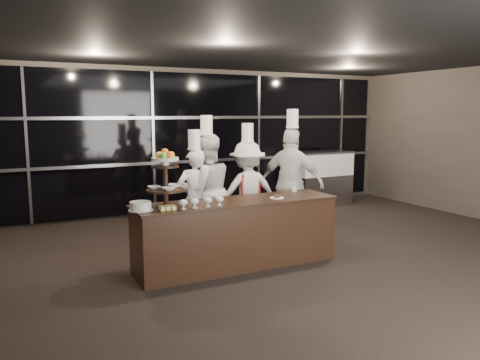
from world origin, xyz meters
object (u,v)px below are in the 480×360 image
display_stand (165,174)px  chef_c (247,191)px  layer_cake (140,206)px  chef_d (291,183)px  buffet_counter (237,233)px  chef_b (207,189)px  display_case (322,176)px  chef_a (195,197)px

display_stand → chef_c: (1.75, 1.11, -0.51)m
layer_cake → chef_d: size_ratio=0.14×
chef_d → display_stand: bearing=-160.2°
buffet_counter → chef_d: bearing=31.2°
layer_cake → display_stand: bearing=8.4°
chef_b → chef_c: bearing=-5.7°
chef_d → chef_c: bearing=162.4°
display_stand → display_case: 5.48m
chef_b → chef_c: 0.70m
display_stand → chef_d: (2.46, 0.88, -0.40)m
layer_cake → chef_d: (2.80, 0.93, -0.03)m
display_case → chef_b: 3.95m
chef_b → chef_d: bearing=-11.9°
display_case → chef_c: bearing=-147.9°
chef_c → chef_d: bearing=-17.6°
buffet_counter → chef_b: bearing=87.2°
chef_a → chef_c: chef_c is taller
chef_b → buffet_counter: bearing=-92.8°
display_case → chef_a: 4.18m
display_stand → chef_a: size_ratio=0.40×
chef_a → chef_d: 1.65m
chef_a → chef_d: size_ratio=0.86×
buffet_counter → chef_b: (0.06, 1.18, 0.43)m
chef_b → layer_cake: bearing=-138.7°
chef_c → chef_b: bearing=174.3°
layer_cake → chef_c: size_ratio=0.15×
buffet_counter → display_case: display_case is taller
layer_cake → chef_b: chef_b is taller
buffet_counter → chef_c: size_ratio=1.47×
buffet_counter → display_case: 4.63m
buffet_counter → chef_d: size_ratio=1.31×
display_case → chef_b: (-3.54, -1.72, 0.21)m
display_case → display_stand: bearing=-147.8°
layer_cake → display_case: bearing=30.8°
chef_a → chef_c: 0.92m
layer_cake → buffet_counter: bearing=2.1°
buffet_counter → display_case: (3.60, 2.90, 0.22)m
buffet_counter → chef_b: size_ratio=1.38×
chef_a → chef_b: chef_b is taller
buffet_counter → chef_d: 1.77m
display_case → chef_c: chef_c is taller
chef_b → chef_a: bearing=-163.2°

